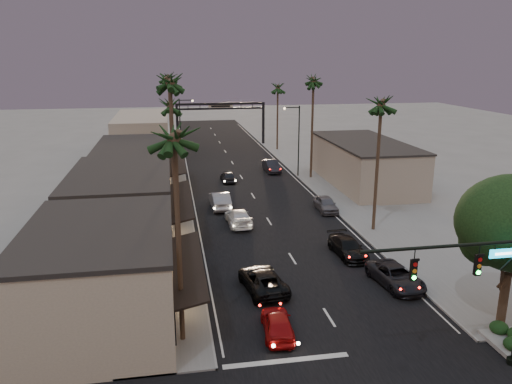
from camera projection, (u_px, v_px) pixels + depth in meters
name	position (u px, v px, depth m)	size (l,w,h in m)	color
ground	(249.00, 189.00, 57.94)	(200.00, 200.00, 0.00)	slate
road	(242.00, 179.00, 62.69)	(14.00, 120.00, 0.02)	black
sidewalk_left	(166.00, 169.00, 67.75)	(5.00, 92.00, 0.12)	slate
sidewalk_right	(301.00, 164.00, 70.91)	(5.00, 92.00, 0.12)	slate
storefront_near	(102.00, 277.00, 28.45)	(8.00, 12.00, 5.50)	tan
storefront_mid	(122.00, 206.00, 41.75)	(8.00, 14.00, 5.50)	gray
storefront_far	(134.00, 168.00, 57.02)	(8.00, 16.00, 5.00)	tan
storefront_dist	(142.00, 134.00, 78.75)	(8.00, 20.00, 6.00)	gray
building_right	(364.00, 164.00, 59.61)	(8.00, 18.00, 5.00)	gray
traffic_signal	(490.00, 273.00, 23.34)	(8.51, 0.22, 7.80)	black
planter	(510.00, 345.00, 26.59)	(2.20, 2.60, 0.24)	gray
arch	(221.00, 113.00, 84.99)	(15.20, 0.40, 7.27)	black
streetlight_right	(297.00, 135.00, 62.44)	(2.13, 0.30, 9.00)	black
streetlight_left	(182.00, 124.00, 72.49)	(2.13, 0.30, 9.00)	black
palm_la	(174.00, 130.00, 24.04)	(3.20, 3.20, 13.20)	#38281C
palm_lb	(170.00, 78.00, 35.88)	(3.20, 3.20, 15.20)	#38281C
palm_lc	(170.00, 102.00, 49.95)	(3.20, 3.20, 12.20)	#38281C
palm_ld	(168.00, 75.00, 67.50)	(3.20, 3.20, 14.20)	#38281C
palm_ra	(382.00, 100.00, 41.16)	(3.20, 3.20, 13.20)	#38281C
palm_rb	(314.00, 78.00, 59.91)	(3.20, 3.20, 14.20)	#38281C
palm_rc	(278.00, 85.00, 79.43)	(3.20, 3.20, 12.20)	#38281C
palm_far	(169.00, 76.00, 89.66)	(3.20, 3.20, 13.20)	#38281C
oncoming_red	(277.00, 323.00, 27.47)	(1.60, 3.97, 1.35)	#9E0B0C
oncoming_pickup	(263.00, 280.00, 32.72)	(2.37, 5.14, 1.43)	black
oncoming_silver	(220.00, 200.00, 50.45)	(1.76, 5.04, 1.66)	gray
oncoming_white	(239.00, 217.00, 45.44)	(2.02, 4.97, 1.44)	silver
oncoming_dgrey	(228.00, 177.00, 61.02)	(1.59, 3.95, 1.35)	black
curbside_near	(396.00, 276.00, 33.36)	(2.28, 4.95, 1.38)	black
curbside_black	(348.00, 247.00, 38.36)	(1.93, 4.75, 1.38)	black
curbside_grey	(326.00, 204.00, 49.49)	(1.72, 4.28, 1.46)	#56555B
curbside_far	(272.00, 166.00, 66.30)	(1.66, 4.75, 1.57)	black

